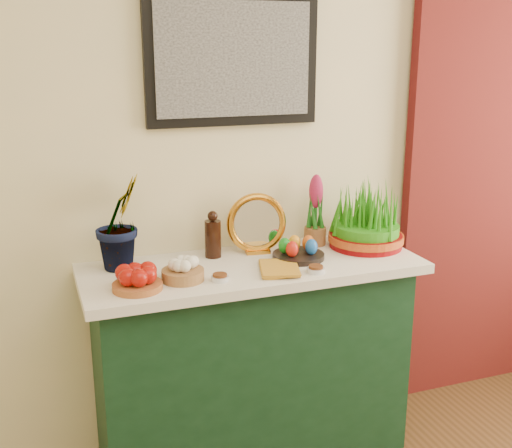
{
  "coord_description": "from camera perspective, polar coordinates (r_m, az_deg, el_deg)",
  "views": [
    {
      "loc": [
        -0.9,
        -0.35,
        1.76
      ],
      "look_at": [
        -0.05,
        1.95,
        1.07
      ],
      "focal_mm": 45.0,
      "sensor_mm": 36.0,
      "label": 1
    }
  ],
  "objects": [
    {
      "name": "sideboard",
      "position": [
        2.84,
        -0.35,
        -12.37
      ],
      "size": [
        1.3,
        0.45,
        0.85
      ],
      "primitive_type": "cube",
      "color": "#143720",
      "rests_on": "ground"
    },
    {
      "name": "tablecloth",
      "position": [
        2.66,
        -0.37,
        -3.88
      ],
      "size": [
        1.4,
        0.55,
        0.04
      ],
      "primitive_type": "cube",
      "color": "silver",
      "rests_on": "sideboard"
    },
    {
      "name": "hyacinth_green",
      "position": [
        2.58,
        -12.1,
        1.5
      ],
      "size": [
        0.33,
        0.33,
        0.5
      ],
      "primitive_type": "imported",
      "rotation": [
        0.0,
        0.0,
        0.74
      ],
      "color": "#1C6619",
      "rests_on": "tablecloth"
    },
    {
      "name": "apple_bowl",
      "position": [
        2.4,
        -10.52,
        -4.88
      ],
      "size": [
        0.24,
        0.24,
        0.09
      ],
      "color": "#9E5528",
      "rests_on": "tablecloth"
    },
    {
      "name": "garlic_basket",
      "position": [
        2.46,
        -6.53,
        -4.17
      ],
      "size": [
        0.21,
        0.21,
        0.09
      ],
      "color": "#A56E42",
      "rests_on": "tablecloth"
    },
    {
      "name": "vinegar_cruet",
      "position": [
        2.71,
        -3.85,
        -1.14
      ],
      "size": [
        0.07,
        0.07,
        0.2
      ],
      "color": "black",
      "rests_on": "tablecloth"
    },
    {
      "name": "mirror",
      "position": [
        2.75,
        0.05,
        -0.01
      ],
      "size": [
        0.27,
        0.09,
        0.26
      ],
      "color": "orange",
      "rests_on": "tablecloth"
    },
    {
      "name": "book",
      "position": [
        2.55,
        0.37,
        -3.96
      ],
      "size": [
        0.19,
        0.23,
        0.03
      ],
      "primitive_type": "imported",
      "rotation": [
        0.0,
        0.0,
        -0.29
      ],
      "color": "#C48922",
      "rests_on": "tablecloth"
    },
    {
      "name": "spice_dish_left",
      "position": [
        2.46,
        -3.22,
        -4.77
      ],
      "size": [
        0.07,
        0.07,
        0.03
      ],
      "color": "silver",
      "rests_on": "tablecloth"
    },
    {
      "name": "spice_dish_right",
      "position": [
        2.55,
        5.34,
        -4.03
      ],
      "size": [
        0.07,
        0.07,
        0.03
      ],
      "color": "silver",
      "rests_on": "tablecloth"
    },
    {
      "name": "egg_plate",
      "position": [
        2.7,
        3.78,
        -2.41
      ],
      "size": [
        0.29,
        0.29,
        0.09
      ],
      "color": "black",
      "rests_on": "tablecloth"
    },
    {
      "name": "hyacinth_pink",
      "position": [
        2.86,
        5.31,
        0.95
      ],
      "size": [
        0.1,
        0.1,
        0.32
      ],
      "color": "brown",
      "rests_on": "tablecloth"
    },
    {
      "name": "wheatgrass_sabzeh",
      "position": [
        2.87,
        9.8,
        0.3
      ],
      "size": [
        0.33,
        0.33,
        0.27
      ],
      "color": "#7E0408",
      "rests_on": "tablecloth"
    }
  ]
}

